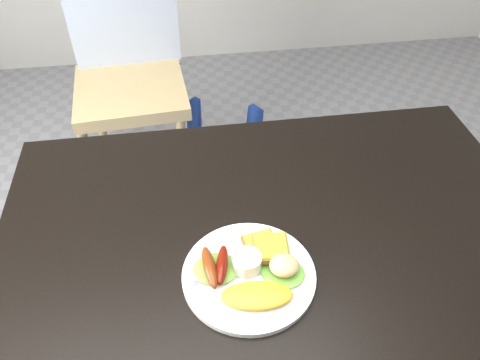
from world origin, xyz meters
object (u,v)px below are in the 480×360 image
Objects in this scene: person at (178,104)px; plate at (249,275)px; dining_chair at (131,91)px; dining_table at (274,236)px.

person is 6.04× the size of plate.
dining_chair is at bearing 104.18° from plate.
dining_chair is (-0.38, 1.11, -0.28)m from dining_table.
person is (0.20, -0.66, 0.35)m from dining_chair.
plate is at bearing -80.05° from dining_chair.
dining_table is at bearing 126.73° from person.
plate reaches higher than dining_table.
dining_table is at bearing 56.20° from plate.
plate is at bearing 115.37° from person.
person reaches higher than dining_table.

